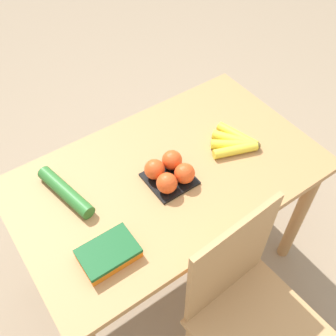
# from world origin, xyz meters

# --- Properties ---
(ground_plane) EXTENTS (12.00, 12.00, 0.00)m
(ground_plane) POSITION_xyz_m (0.00, 0.00, 0.00)
(ground_plane) COLOR gray
(dining_table) EXTENTS (1.23, 0.74, 0.75)m
(dining_table) POSITION_xyz_m (0.00, 0.00, 0.64)
(dining_table) COLOR #B27F4C
(dining_table) RESTS_ON ground_plane
(chair) EXTENTS (0.44, 0.42, 0.94)m
(chair) POSITION_xyz_m (0.02, 0.54, 0.49)
(chair) COLOR tan
(chair) RESTS_ON ground_plane
(banana_bunch) EXTENTS (0.20, 0.20, 0.04)m
(banana_bunch) POSITION_xyz_m (-0.32, 0.04, 0.77)
(banana_bunch) COLOR brown
(banana_bunch) RESTS_ON dining_table
(tomato_pack) EXTENTS (0.17, 0.17, 0.09)m
(tomato_pack) POSITION_xyz_m (0.01, 0.03, 0.80)
(tomato_pack) COLOR black
(tomato_pack) RESTS_ON dining_table
(carrot_bag) EXTENTS (0.19, 0.13, 0.05)m
(carrot_bag) POSITION_xyz_m (0.37, 0.19, 0.78)
(carrot_bag) COLOR orange
(carrot_bag) RESTS_ON dining_table
(cucumber_near) EXTENTS (0.11, 0.29, 0.05)m
(cucumber_near) POSITION_xyz_m (0.38, -0.13, 0.78)
(cucumber_near) COLOR #2D702D
(cucumber_near) RESTS_ON dining_table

